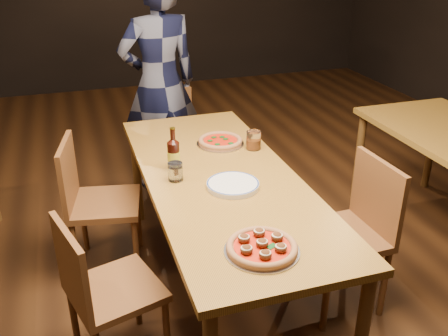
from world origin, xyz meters
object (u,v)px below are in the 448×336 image
object	(u,v)px
water_glass	(175,172)
diner	(159,84)
pizza_meatball	(262,247)
plate_stack	(233,185)
pizza_margherita	(220,141)
chair_main_e	(342,235)
beer_bottle	(174,155)
chair_end	(177,142)
amber_glass	(254,140)
table_main	(221,188)
chair_main_nw	(115,289)
chair_main_sw	(105,203)

from	to	relation	value
water_glass	diner	bearing A→B (deg)	82.02
pizza_meatball	water_glass	xyz separation A→B (m)	(-0.19, 0.75, 0.03)
plate_stack	pizza_margherita	bearing A→B (deg)	78.93
chair_main_e	plate_stack	size ratio (longest dim) A/B	3.32
plate_stack	beer_bottle	world-z (taller)	beer_bottle
water_glass	chair_main_e	bearing A→B (deg)	-22.94
plate_stack	chair_end	bearing A→B (deg)	88.83
chair_main_e	amber_glass	distance (m)	0.77
plate_stack	beer_bottle	distance (m)	0.39
plate_stack	amber_glass	bearing A→B (deg)	57.45
water_glass	beer_bottle	bearing A→B (deg)	80.79
table_main	water_glass	world-z (taller)	water_glass
water_glass	chair_main_nw	bearing A→B (deg)	-134.89
plate_stack	beer_bottle	xyz separation A→B (m)	(-0.24, 0.30, 0.07)
plate_stack	table_main	bearing A→B (deg)	96.92
chair_main_nw	pizza_meatball	bearing A→B (deg)	-137.09
pizza_margherita	diner	bearing A→B (deg)	99.56
chair_main_sw	plate_stack	bearing A→B (deg)	-122.59
chair_main_sw	amber_glass	size ratio (longest dim) A/B	8.00
chair_end	pizza_meatball	size ratio (longest dim) A/B	2.67
chair_main_sw	amber_glass	bearing A→B (deg)	-88.55
chair_end	diner	distance (m)	0.48
chair_end	beer_bottle	world-z (taller)	beer_bottle
chair_main_nw	plate_stack	distance (m)	0.77
chair_main_e	pizza_meatball	distance (m)	0.82
beer_bottle	amber_glass	world-z (taller)	beer_bottle
chair_main_e	pizza_margherita	xyz separation A→B (m)	(-0.46, 0.75, 0.31)
chair_main_sw	pizza_meatball	size ratio (longest dim) A/B	2.82
water_glass	amber_glass	world-z (taller)	amber_glass
pizza_meatball	pizza_margherita	world-z (taller)	pizza_meatball
chair_main_sw	amber_glass	distance (m)	0.99
chair_end	amber_glass	xyz separation A→B (m)	(0.25, -1.02, 0.38)
chair_main_e	chair_end	xyz separation A→B (m)	(-0.54, 1.64, -0.03)
pizza_margherita	plate_stack	bearing A→B (deg)	-101.07
table_main	amber_glass	distance (m)	0.44
chair_main_sw	diner	size ratio (longest dim) A/B	0.51
chair_end	pizza_margherita	xyz separation A→B (m)	(0.08, -0.89, 0.35)
table_main	amber_glass	size ratio (longest dim) A/B	17.90
water_glass	table_main	bearing A→B (deg)	-6.29
chair_main_nw	chair_main_sw	xyz separation A→B (m)	(0.03, 0.82, 0.02)
pizza_meatball	water_glass	size ratio (longest dim) A/B	3.19
diner	chair_main_nw	bearing A→B (deg)	62.73
beer_bottle	chair_main_nw	bearing A→B (deg)	-128.50
diner	chair_main_e	bearing A→B (deg)	100.17
chair_main_e	pizza_margherita	distance (m)	0.94
diner	table_main	bearing A→B (deg)	82.50
pizza_margherita	water_glass	bearing A→B (deg)	-133.12
chair_main_e	pizza_meatball	xyz separation A→B (m)	(-0.64, -0.40, 0.32)
diner	water_glass	bearing A→B (deg)	72.77
chair_main_e	diner	bearing A→B (deg)	-162.67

